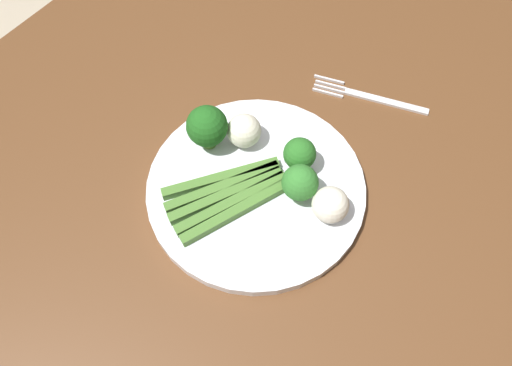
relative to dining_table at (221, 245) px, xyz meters
name	(u,v)px	position (x,y,z in m)	size (l,w,h in m)	color
ground_plane	(237,344)	(0.00, 0.00, -0.65)	(6.00, 6.00, 0.02)	#B7A88E
dining_table	(221,245)	(0.00, 0.00, 0.00)	(1.50, 0.92, 0.73)	brown
plate	(256,188)	(0.06, -0.02, 0.10)	(0.27, 0.27, 0.01)	white
asparagus_bundle	(228,195)	(0.02, 0.00, 0.11)	(0.16, 0.13, 0.01)	#47752D
broccoli_back_right	(300,183)	(0.07, -0.07, 0.14)	(0.04, 0.04, 0.05)	#609E3D
broccoli_front_left	(300,154)	(0.11, -0.05, 0.14)	(0.04, 0.04, 0.05)	#568E33
broccoli_near_center	(207,127)	(0.07, 0.07, 0.14)	(0.05, 0.05, 0.06)	#4C7F2B
cauliflower_right	(330,205)	(0.08, -0.11, 0.13)	(0.04, 0.04, 0.04)	white
cauliflower_front	(244,131)	(0.10, 0.03, 0.13)	(0.04, 0.04, 0.04)	silver
fork	(368,97)	(0.27, -0.06, 0.09)	(0.06, 0.16, 0.00)	silver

